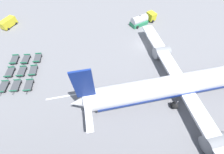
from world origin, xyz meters
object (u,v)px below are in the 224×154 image
at_px(baggage_dolly_row_mid_b_col_a, 38,58).
at_px(baggage_dolly_row_mid_b_col_c, 29,85).
at_px(fuel_tanker_primary, 142,20).
at_px(baggage_dolly_row_mid_a_col_a, 26,59).
at_px(baggage_dolly_row_near_col_a, 14,60).
at_px(baggage_dolly_row_mid_a_col_c, 16,86).
at_px(baggage_dolly_row_near_col_c, 3,87).
at_px(service_van, 8,23).
at_px(airplane, 189,83).
at_px(baggage_dolly_row_mid_a_col_b, 22,72).
at_px(baggage_dolly_row_near_col_b, 10,72).
at_px(baggage_dolly_row_mid_b_col_b, 33,71).

xyz_separation_m(baggage_dolly_row_mid_b_col_a, baggage_dolly_row_mid_b_col_c, (7.80, 0.12, 0.00)).
relative_size(fuel_tanker_primary, baggage_dolly_row_mid_a_col_a, 2.43).
height_order(fuel_tanker_primary, baggage_dolly_row_near_col_a, fuel_tanker_primary).
xyz_separation_m(baggage_dolly_row_mid_a_col_a, baggage_dolly_row_mid_a_col_c, (7.54, 0.23, 0.00)).
bearing_deg(baggage_dolly_row_near_col_c, baggage_dolly_row_mid_b_col_c, 90.30).
bearing_deg(service_van, baggage_dolly_row_mid_b_col_c, 28.29).
bearing_deg(baggage_dolly_row_near_col_a, baggage_dolly_row_mid_b_col_c, 35.81).
height_order(airplane, baggage_dolly_row_mid_a_col_b, airplane).
xyz_separation_m(service_van, baggage_dolly_row_near_col_c, (22.35, 6.90, -0.73)).
height_order(baggage_dolly_row_mid_a_col_b, baggage_dolly_row_mid_b_col_c, same).
bearing_deg(service_van, fuel_tanker_primary, 88.29).
bearing_deg(baggage_dolly_row_near_col_b, airplane, 79.41).
bearing_deg(baggage_dolly_row_near_col_a, airplane, 73.86).
height_order(airplane, baggage_dolly_row_near_col_c, airplane).
relative_size(baggage_dolly_row_near_col_a, baggage_dolly_row_mid_b_col_b, 1.00).
distance_m(fuel_tanker_primary, baggage_dolly_row_mid_b_col_b, 32.73).
xyz_separation_m(service_van, baggage_dolly_row_mid_b_col_a, (14.52, 11.89, -0.73)).
xyz_separation_m(baggage_dolly_row_mid_a_col_c, baggage_dolly_row_mid_b_col_a, (-7.75, 2.50, 0.00)).
bearing_deg(baggage_dolly_row_near_col_a, baggage_dolly_row_mid_b_col_b, 55.50).
height_order(service_van, baggage_dolly_row_mid_b_col_b, service_van).
height_order(service_van, baggage_dolly_row_mid_a_col_a, service_van).
height_order(baggage_dolly_row_near_col_c, baggage_dolly_row_mid_a_col_b, same).
bearing_deg(baggage_dolly_row_mid_a_col_a, baggage_dolly_row_mid_b_col_b, 36.71).
distance_m(fuel_tanker_primary, baggage_dolly_row_mid_a_col_a, 33.43).
bearing_deg(baggage_dolly_row_near_col_c, fuel_tanker_primary, 122.82).
bearing_deg(airplane, baggage_dolly_row_mid_a_col_c, -95.27).
height_order(airplane, baggage_dolly_row_mid_a_col_c, airplane).
bearing_deg(baggage_dolly_row_mid_b_col_a, baggage_dolly_row_mid_a_col_c, -17.85).
relative_size(baggage_dolly_row_near_col_c, baggage_dolly_row_mid_b_col_a, 0.99).
bearing_deg(baggage_dolly_row_mid_a_col_a, baggage_dolly_row_near_col_a, -91.18).
xyz_separation_m(fuel_tanker_primary, baggage_dolly_row_near_col_c, (21.17, -32.82, -0.77)).
distance_m(baggage_dolly_row_mid_a_col_a, baggage_dolly_row_mid_b_col_a, 2.73).
height_order(baggage_dolly_row_mid_a_col_a, baggage_dolly_row_mid_a_col_b, same).
relative_size(baggage_dolly_row_near_col_a, baggage_dolly_row_mid_b_col_a, 1.00).
distance_m(baggage_dolly_row_near_col_b, baggage_dolly_row_mid_a_col_c, 4.53).
bearing_deg(baggage_dolly_row_mid_a_col_a, baggage_dolly_row_near_col_b, -31.58).
bearing_deg(baggage_dolly_row_mid_a_col_b, baggage_dolly_row_mid_a_col_c, -0.20).
bearing_deg(baggage_dolly_row_mid_b_col_a, baggage_dolly_row_near_col_b, -51.54).
bearing_deg(baggage_dolly_row_mid_b_col_b, airplane, 77.49).
distance_m(airplane, baggage_dolly_row_near_col_b, 37.57).
bearing_deg(fuel_tanker_primary, service_van, -91.71).
bearing_deg(baggage_dolly_row_mid_b_col_c, airplane, 84.39).
relative_size(service_van, baggage_dolly_row_mid_a_col_a, 1.46).
height_order(fuel_tanker_primary, baggage_dolly_row_mid_a_col_b, fuel_tanker_primary).
xyz_separation_m(fuel_tanker_primary, baggage_dolly_row_mid_b_col_c, (21.14, -27.71, -0.77)).
distance_m(baggage_dolly_row_mid_a_col_b, baggage_dolly_row_mid_b_col_a, 4.69).
distance_m(service_van, baggage_dolly_row_mid_a_col_b, 20.76).
bearing_deg(baggage_dolly_row_mid_a_col_a, baggage_dolly_row_mid_b_col_c, 20.57).
xyz_separation_m(baggage_dolly_row_near_col_b, baggage_dolly_row_mid_b_col_b, (-0.16, 5.06, 0.00)).
xyz_separation_m(baggage_dolly_row_near_col_c, baggage_dolly_row_mid_a_col_c, (-0.08, 2.49, 0.00)).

